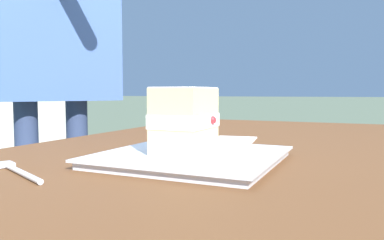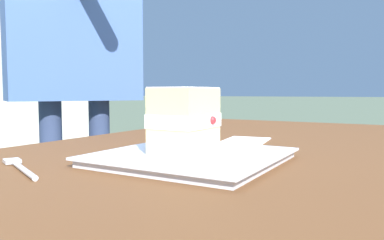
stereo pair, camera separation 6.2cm
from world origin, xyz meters
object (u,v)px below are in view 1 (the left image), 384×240
at_px(patio_table, 219,187).
at_px(diner_person, 50,23).
at_px(paper_napkin, 234,140).
at_px(dessert_fork, 16,170).
at_px(cake_slice, 185,120).
at_px(dessert_plate, 192,157).

distance_m(patio_table, diner_person, 0.79).
distance_m(patio_table, paper_napkin, 0.13).
bearing_deg(patio_table, dessert_fork, 157.33).
bearing_deg(patio_table, cake_slice, -174.74).
bearing_deg(dessert_plate, paper_napkin, 4.41).
bearing_deg(cake_slice, dessert_fork, 133.40).
bearing_deg(cake_slice, diner_person, 60.67).
height_order(paper_napkin, diner_person, diner_person).
height_order(dessert_plate, paper_napkin, dessert_plate).
bearing_deg(diner_person, cake_slice, -119.33).
distance_m(cake_slice, diner_person, 0.81).
xyz_separation_m(dessert_plate, diner_person, (0.37, 0.67, 0.34)).
distance_m(patio_table, dessert_fork, 0.44).
relative_size(dessert_plate, dessert_fork, 1.76).
bearing_deg(dessert_fork, cake_slice, -46.60).
height_order(dessert_fork, diner_person, diner_person).
xyz_separation_m(cake_slice, dessert_fork, (-0.18, 0.19, -0.07)).
height_order(patio_table, dessert_plate, dessert_plate).
relative_size(patio_table, diner_person, 0.96).
bearing_deg(paper_napkin, dessert_plate, -175.59).
xyz_separation_m(patio_table, dessert_plate, (-0.21, -0.03, 0.10)).
distance_m(patio_table, cake_slice, 0.28).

